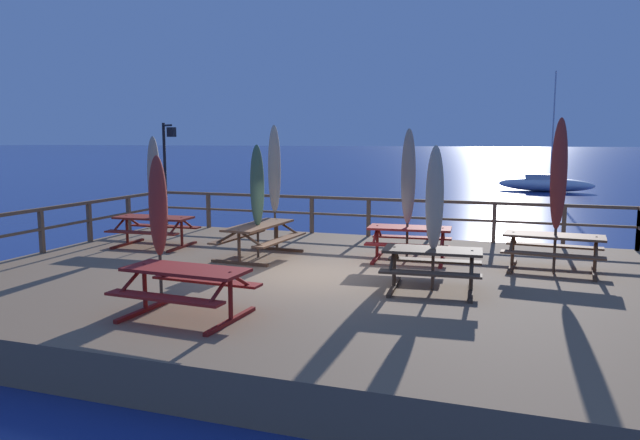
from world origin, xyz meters
TOP-DOWN VIEW (x-y plane):
  - ground_plane at (0.00, 0.00)m, footprint 600.00×600.00m
  - wooden_deck at (0.00, 0.00)m, footprint 13.87×10.24m
  - railing_waterside_far at (-0.00, 4.97)m, footprint 13.67×0.10m
  - railing_side_left at (-6.78, 0.00)m, footprint 0.10×10.04m
  - picnic_table_front_left at (1.71, 1.96)m, footprint 1.92×1.53m
  - picnic_table_mid_right at (-0.73, -3.39)m, footprint 1.98×1.49m
  - picnic_table_mid_centre at (-4.76, 1.62)m, footprint 2.00×1.49m
  - picnic_table_back_left at (4.71, 1.86)m, footprint 2.05×1.54m
  - picnic_table_mid_left at (-1.66, 1.26)m, footprint 1.54×2.26m
  - picnic_table_front_right at (2.59, -0.57)m, footprint 1.82×1.52m
  - patio_umbrella_short_back at (1.65, 2.01)m, footprint 0.32×0.32m
  - patio_umbrella_short_mid at (-1.89, 2.72)m, footprint 0.32×0.32m
  - patio_umbrella_tall_back_right at (-4.70, 1.62)m, footprint 0.32×0.32m
  - patio_umbrella_short_front at (4.73, 1.79)m, footprint 0.32×0.32m
  - patio_umbrella_tall_mid_right at (-1.66, 1.19)m, footprint 0.32×0.32m
  - patio_umbrella_tall_back_left at (2.59, -0.50)m, footprint 0.32×0.32m
  - patio_umbrella_tall_mid_left at (-1.90, -2.33)m, footprint 0.32×0.32m
  - lamp_post_hooked at (-6.07, 4.31)m, footprint 0.61×0.44m
  - sailboat_distant at (5.44, 30.34)m, footprint 6.21×2.74m

SIDE VIEW (x-z plane):
  - ground_plane at x=0.00m, z-range 0.00..0.00m
  - wooden_deck at x=0.00m, z-range 0.00..0.67m
  - sailboat_distant at x=5.44m, z-range -3.35..4.37m
  - picnic_table_front_right at x=2.59m, z-range 0.83..1.61m
  - picnic_table_front_left at x=1.71m, z-range 0.83..1.61m
  - picnic_table_mid_right at x=-0.73m, z-range 0.84..1.61m
  - picnic_table_mid_centre at x=-4.76m, z-range 0.84..1.61m
  - picnic_table_back_left at x=4.71m, z-range 0.84..1.62m
  - picnic_table_mid_left at x=-1.66m, z-range 0.84..1.62m
  - railing_side_left at x=-6.78m, z-range 0.86..1.95m
  - railing_waterside_far at x=0.00m, z-range 0.87..1.96m
  - patio_umbrella_tall_mid_left at x=-1.90m, z-range 0.99..3.44m
  - patio_umbrella_tall_mid_right at x=-1.66m, z-range 1.02..3.61m
  - patio_umbrella_tall_back_left at x=2.59m, z-range 1.02..3.63m
  - patio_umbrella_tall_back_right at x=-4.70m, z-range 1.05..3.83m
  - patio_umbrella_short_back at x=1.65m, z-range 1.07..4.02m
  - patio_umbrella_short_mid at x=-1.89m, z-range 1.08..4.15m
  - patio_umbrella_short_front at x=4.73m, z-range 1.09..4.23m
  - lamp_post_hooked at x=-6.07m, z-range 1.18..4.38m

